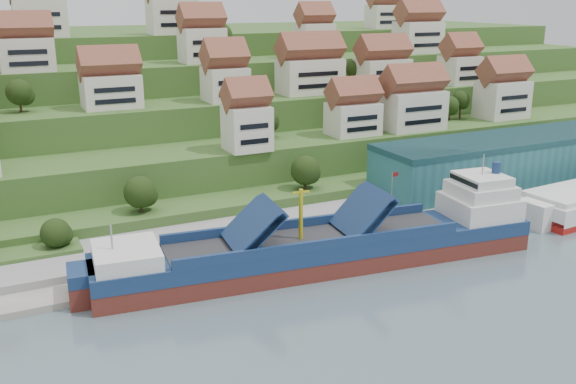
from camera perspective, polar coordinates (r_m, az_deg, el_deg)
ground at (r=102.62m, az=3.94°, el=-6.26°), size 300.00×300.00×0.00m
quay at (r=124.16m, az=8.52°, el=-1.69°), size 180.00×14.00×2.20m
hillside at (r=193.33m, az=-11.59°, el=7.76°), size 260.00×128.00×31.00m
hillside_village at (r=149.30m, az=-7.82°, el=10.49°), size 157.04×64.31×29.16m
hillside_trees at (r=129.39m, az=-11.15°, el=5.36°), size 135.77×62.32×31.77m
warehouse at (r=143.94m, az=18.77°, el=2.71°), size 60.00×15.00×10.00m
flagpole at (r=117.50m, az=9.25°, el=0.16°), size 1.28×0.16×8.00m
cargo_ship at (r=100.67m, az=4.08°, el=-4.89°), size 70.50×18.18×15.36m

